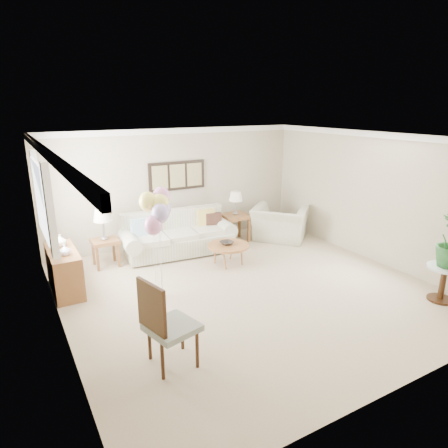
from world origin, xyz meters
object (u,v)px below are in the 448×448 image
sofa (178,237)px  balloon_cluster (158,208)px  accent_chair (165,322)px  armchair (279,223)px  coffee_table (228,246)px

sofa → balloon_cluster: balloon_cluster is taller
sofa → accent_chair: bearing=-115.4°
sofa → armchair: bearing=-8.0°
accent_chair → armchair: bearing=37.7°
accent_chair → coffee_table: bearing=46.7°
armchair → balloon_cluster: bearing=71.5°
accent_chair → balloon_cluster: 2.06m
sofa → accent_chair: size_ratio=2.24×
coffee_table → balloon_cluster: bearing=-157.4°
accent_chair → sofa: bearing=64.6°
armchair → sofa: bearing=41.1°
coffee_table → balloon_cluster: 2.17m
armchair → balloon_cluster: size_ratio=0.65×
coffee_table → armchair: (1.84, 0.75, 0.01)m
armchair → accent_chair: bearing=86.7°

